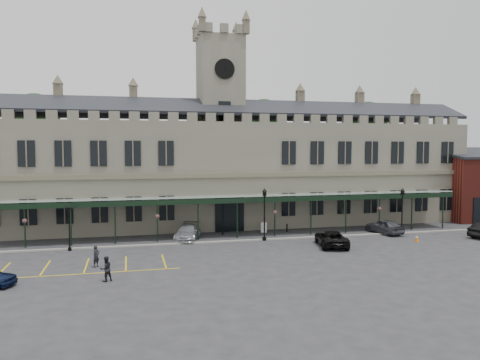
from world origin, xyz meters
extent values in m
plane|color=#2B2B2D|center=(0.00, 0.00, 0.00)|extent=(140.00, 140.00, 0.00)
cube|color=#5F5C4F|center=(0.00, 16.00, 6.00)|extent=(60.00, 10.00, 12.00)
cube|color=brown|center=(0.00, 10.82, 6.20)|extent=(60.00, 0.35, 0.50)
cube|color=black|center=(0.00, 13.50, 13.80)|extent=(60.00, 4.77, 2.20)
cube|color=black|center=(0.00, 18.50, 13.80)|extent=(60.00, 4.77, 2.20)
cube|color=black|center=(0.00, 10.90, 1.90)|extent=(3.20, 0.18, 3.80)
cube|color=#5F5C4F|center=(0.00, 16.00, 11.00)|extent=(5.00, 5.00, 22.00)
cylinder|color=silver|center=(0.00, 13.44, 18.00)|extent=(2.20, 0.12, 2.20)
cylinder|color=black|center=(0.00, 13.37, 18.00)|extent=(2.30, 0.04, 2.30)
cube|color=black|center=(0.00, 13.44, 13.00)|extent=(1.40, 0.12, 2.80)
cube|color=#8C9E93|center=(0.00, 9.00, 4.10)|extent=(50.00, 4.00, 0.40)
cube|color=black|center=(0.00, 7.00, 3.85)|extent=(50.00, 0.18, 0.50)
cube|color=gray|center=(0.00, 5.50, 0.06)|extent=(60.00, 0.40, 0.12)
cylinder|color=#332314|center=(-22.00, 25.00, 6.00)|extent=(0.70, 0.70, 12.00)
sphere|color=black|center=(-22.00, 25.00, 13.00)|extent=(6.00, 6.00, 6.00)
cylinder|color=#332314|center=(8.00, 25.00, 6.00)|extent=(0.70, 0.70, 12.00)
sphere|color=black|center=(8.00, 25.00, 13.00)|extent=(6.00, 6.00, 6.00)
cylinder|color=#332314|center=(24.00, 25.00, 6.00)|extent=(0.70, 0.70, 12.00)
sphere|color=black|center=(24.00, 25.00, 13.00)|extent=(6.00, 6.00, 6.00)
cylinder|color=black|center=(-15.89, 4.95, 0.13)|extent=(0.32, 0.32, 0.27)
cylinder|color=black|center=(-15.89, 4.95, 1.80)|extent=(0.11, 0.11, 3.59)
cube|color=black|center=(-15.89, 4.95, 3.73)|extent=(0.25, 0.25, 0.36)
cone|color=black|center=(-15.89, 4.95, 4.04)|extent=(0.40, 0.40, 0.27)
cylinder|color=black|center=(2.32, 5.32, 0.17)|extent=(0.40, 0.40, 0.34)
cylinder|color=black|center=(2.32, 5.32, 2.24)|extent=(0.13, 0.13, 4.47)
cube|color=black|center=(2.32, 5.32, 4.64)|extent=(0.31, 0.31, 0.45)
cone|color=black|center=(2.32, 5.32, 5.03)|extent=(0.49, 0.49, 0.34)
cylinder|color=black|center=(17.54, 5.25, 0.16)|extent=(0.38, 0.38, 0.32)
cylinder|color=black|center=(17.54, 5.25, 2.11)|extent=(0.13, 0.13, 4.23)
cube|color=black|center=(17.54, 5.25, 4.39)|extent=(0.30, 0.30, 0.42)
cone|color=black|center=(17.54, 5.25, 4.76)|extent=(0.46, 0.46, 0.32)
cube|color=#E75A07|center=(16.71, 1.35, 0.02)|extent=(0.35, 0.35, 0.04)
cone|color=#E75A07|center=(16.71, 1.35, 0.32)|extent=(0.40, 0.40, 0.64)
cylinder|color=silver|center=(16.71, 1.35, 0.41)|extent=(0.26, 0.26, 0.09)
cylinder|color=black|center=(3.49, 9.50, 0.23)|extent=(0.05, 0.05, 0.46)
cube|color=silver|center=(3.49, 9.50, 0.55)|extent=(0.64, 0.10, 1.10)
cylinder|color=black|center=(-1.06, 9.38, 0.46)|extent=(0.16, 0.16, 0.92)
cylinder|color=black|center=(6.05, 9.25, 0.43)|extent=(0.15, 0.15, 0.86)
imported|color=#A4A6AC|center=(-5.00, 7.62, 0.74)|extent=(3.51, 5.49, 1.48)
imported|color=black|center=(7.63, 1.26, 0.73)|extent=(3.48, 5.66, 1.46)
imported|color=#3B3D43|center=(15.88, 5.91, 0.79)|extent=(2.64, 4.88, 1.58)
imported|color=black|center=(-13.20, -1.62, 0.84)|extent=(0.71, 0.73, 1.69)
imported|color=black|center=(-12.30, -5.76, 0.87)|extent=(1.06, 0.98, 1.74)
camera|label=1|loc=(-10.70, -38.62, 9.21)|focal=35.00mm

